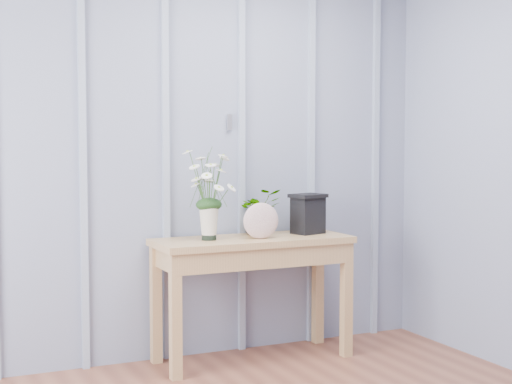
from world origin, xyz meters
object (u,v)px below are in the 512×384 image
daisy_vase (209,183)px  felt_disc_vessel (261,221)px  carved_box (308,213)px  sideboard (253,256)px

daisy_vase → felt_disc_vessel: bearing=-14.9°
daisy_vase → felt_disc_vessel: (0.30, -0.08, -0.23)m
carved_box → daisy_vase: bearing=-178.2°
carved_box → felt_disc_vessel: bearing=-164.9°
felt_disc_vessel → carved_box: 0.39m
sideboard → daisy_vase: 0.53m
sideboard → carved_box: 0.47m
sideboard → daisy_vase: (-0.28, 0.01, 0.45)m
sideboard → carved_box: (0.40, 0.03, 0.24)m
sideboard → felt_disc_vessel: 0.23m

